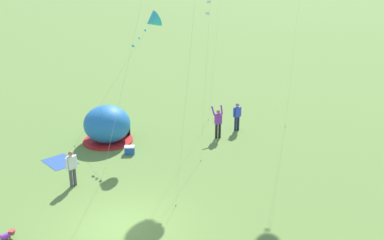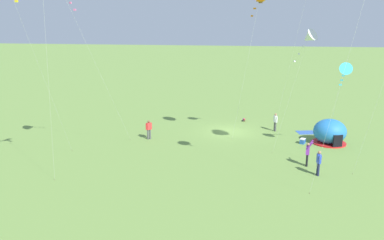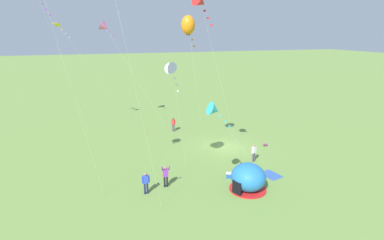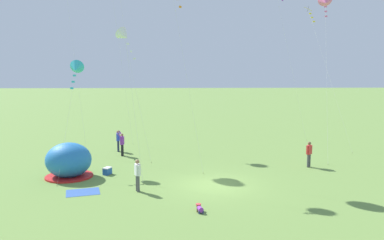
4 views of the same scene
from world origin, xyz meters
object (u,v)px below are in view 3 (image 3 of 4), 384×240
(person_arms_raised, at_px, (166,175))
(person_with_toddler, at_px, (254,152))
(popup_tent, at_px, (248,178))
(kite_orange, at_px, (188,25))
(person_strolling, at_px, (146,182))
(kite_cyan, at_px, (214,110))
(cooler_box, at_px, (229,175))
(kite_yellow, at_px, (62,30))
(kite_red, at_px, (201,2))
(kite_white, at_px, (173,71))
(kite_purple, at_px, (42,6))
(person_center_field, at_px, (173,124))
(kite_pink, at_px, (105,27))
(toddler_crawling, at_px, (265,145))

(person_arms_raised, distance_m, person_with_toddler, 9.06)
(popup_tent, distance_m, kite_orange, 13.00)
(person_strolling, bearing_deg, kite_cyan, -113.43)
(person_with_toddler, bearing_deg, cooler_box, 122.54)
(kite_yellow, distance_m, kite_orange, 16.72)
(cooler_box, bearing_deg, person_with_toddler, -57.46)
(kite_orange, bearing_deg, kite_red, 176.57)
(cooler_box, bearing_deg, kite_red, 79.98)
(person_with_toddler, relative_size, kite_cyan, 0.24)
(person_arms_raised, relative_size, kite_white, 0.20)
(person_arms_raised, xyz_separation_m, person_with_toddler, (2.06, -8.82, -0.03))
(kite_purple, xyz_separation_m, kite_cyan, (-16.43, -11.64, -7.48))
(person_strolling, relative_size, kite_yellow, 0.14)
(kite_orange, bearing_deg, cooler_box, -150.18)
(person_strolling, height_order, kite_purple, kite_purple)
(person_arms_raised, bearing_deg, kite_red, -84.56)
(cooler_box, relative_size, kite_purple, 0.04)
(person_center_field, bearing_deg, person_strolling, 157.22)
(kite_purple, bearing_deg, kite_cyan, -144.68)
(popup_tent, distance_m, kite_red, 13.17)
(kite_cyan, height_order, kite_orange, kite_orange)
(popup_tent, height_order, person_arms_raised, popup_tent)
(kite_orange, bearing_deg, popup_tent, -155.80)
(cooler_box, xyz_separation_m, person_center_field, (13.14, 1.28, 0.74))
(popup_tent, height_order, person_strolling, popup_tent)
(person_with_toddler, relative_size, kite_white, 0.18)
(kite_red, distance_m, kite_yellow, 19.56)
(kite_cyan, bearing_deg, kite_purple, 35.32)
(cooler_box, height_order, person_center_field, person_center_field)
(kite_cyan, bearing_deg, kite_yellow, 28.17)
(popup_tent, relative_size, kite_yellow, 0.22)
(popup_tent, bearing_deg, kite_pink, 24.92)
(kite_red, relative_size, kite_orange, 1.10)
(toddler_crawling, xyz_separation_m, person_with_toddler, (-3.09, 3.13, 0.79))
(person_with_toddler, height_order, kite_red, kite_red)
(person_with_toddler, bearing_deg, popup_tent, 145.93)
(kite_red, bearing_deg, kite_cyan, -179.19)
(person_center_field, relative_size, kite_white, 0.18)
(person_strolling, bearing_deg, kite_pink, 4.26)
(person_with_toddler, xyz_separation_m, kite_purple, (11.87, 17.58, 13.07))
(cooler_box, relative_size, kite_white, 0.07)
(kite_white, distance_m, kite_pink, 16.68)
(toddler_crawling, bearing_deg, person_strolling, 112.73)
(kite_cyan, xyz_separation_m, kite_pink, (18.89, 5.77, 5.55))
(person_strolling, relative_size, kite_cyan, 0.24)
(person_center_field, distance_m, kite_white, 15.18)
(person_with_toddler, bearing_deg, kite_orange, 73.28)
(person_center_field, bearing_deg, kite_pink, 63.81)
(toddler_crawling, relative_size, kite_yellow, 0.04)
(popup_tent, bearing_deg, kite_orange, 24.20)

